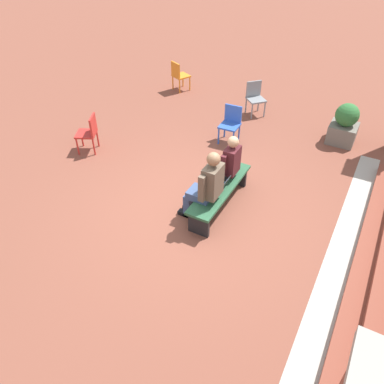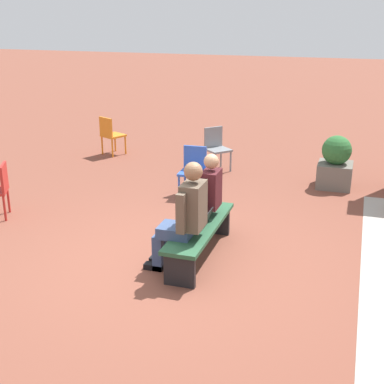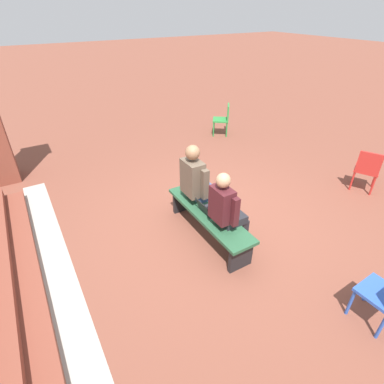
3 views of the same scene
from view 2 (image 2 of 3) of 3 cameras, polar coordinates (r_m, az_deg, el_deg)
name	(u,v)px [view 2 (image 2 of 3)]	position (r m, az deg, el deg)	size (l,w,h in m)	color
ground_plane	(173,261)	(6.89, -2.00, -7.36)	(60.00, 60.00, 0.00)	brown
concrete_strip	(377,282)	(6.76, 19.18, -9.03)	(6.17, 0.40, 0.01)	#A8A399
bench	(200,232)	(6.84, 0.86, -4.26)	(1.80, 0.44, 0.45)	#285638
person_student	(203,197)	(7.05, 1.23, -0.54)	(0.51, 0.65, 1.29)	#232328
person_adult	(184,214)	(6.35, -0.82, -2.41)	(0.57, 0.72, 1.40)	#384C75
laptop	(201,222)	(6.77, 0.91, -3.20)	(0.32, 0.29, 0.21)	black
plastic_chair_near_bench_right	(193,168)	(9.08, 0.15, 2.57)	(0.44, 0.44, 0.84)	#2D56B7
plastic_chair_foreground	(216,146)	(10.56, 2.59, 4.93)	(0.59, 0.59, 0.84)	gray
plastic_chair_near_bench_left	(110,133)	(11.77, -8.71, 6.21)	(0.56, 0.56, 0.84)	orange
planter	(336,163)	(9.85, 15.07, 2.96)	(0.60, 0.60, 0.94)	#6B665B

